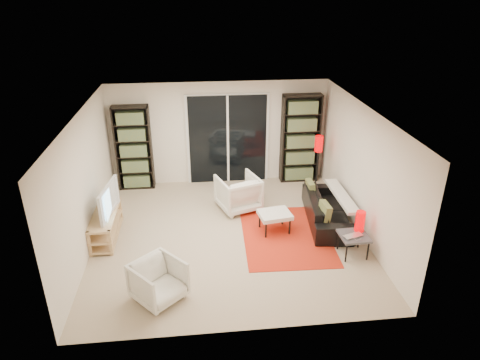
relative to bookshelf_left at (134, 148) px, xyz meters
name	(u,v)px	position (x,y,z in m)	size (l,w,h in m)	color
floor	(229,234)	(1.95, -2.33, -0.98)	(5.00, 5.00, 0.00)	beige
wall_back	(219,133)	(1.95, 0.17, 0.22)	(5.00, 0.02, 2.40)	white
wall_front	(244,259)	(1.95, -4.83, 0.22)	(5.00, 0.02, 2.40)	white
wall_left	(85,184)	(-0.55, -2.33, 0.22)	(0.02, 5.00, 2.40)	white
wall_right	(362,171)	(4.45, -2.33, 0.22)	(0.02, 5.00, 2.40)	white
ceiling	(227,112)	(1.95, -2.33, 1.42)	(5.00, 5.00, 0.02)	white
sliding_door	(228,140)	(2.15, 0.13, 0.07)	(1.92, 0.08, 2.16)	white
bookshelf_left	(134,148)	(0.00, 0.00, 0.00)	(0.80, 0.30, 1.95)	black
bookshelf_right	(300,139)	(3.85, 0.00, 0.07)	(0.90, 0.30, 2.10)	black
tv_stand	(106,225)	(-0.34, -2.17, -0.71)	(0.42, 1.30, 0.50)	#E1B77F
tv	(103,200)	(-0.32, -2.17, -0.19)	(1.00, 0.13, 0.58)	black
rug	(286,235)	(3.03, -2.49, -0.97)	(1.62, 2.19, 0.01)	red
sofa	(327,209)	(3.95, -2.04, -0.70)	(1.91, 0.75, 0.56)	black
armchair_back	(238,193)	(2.24, -1.32, -0.60)	(0.79, 0.82, 0.74)	white
armchair_front	(158,281)	(0.75, -4.02, -0.66)	(0.68, 0.70, 0.64)	white
ottoman	(275,215)	(2.84, -2.29, -0.63)	(0.66, 0.57, 0.40)	white
side_table	(354,237)	(4.06, -3.22, -0.62)	(0.51, 0.51, 0.40)	#46454A
laptop	(355,237)	(4.04, -3.32, -0.56)	(0.35, 0.22, 0.03)	silver
table_lamp	(360,221)	(4.20, -3.08, -0.39)	(0.17, 0.17, 0.37)	#CE0002
floor_lamp	(318,150)	(4.11, -0.63, 0.03)	(0.20, 0.20, 1.32)	black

